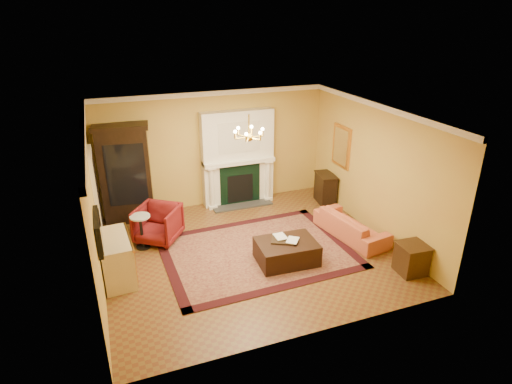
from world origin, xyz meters
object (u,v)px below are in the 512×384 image
wingback_armchair (158,222)px  leather_ottoman (287,251)px  end_table (411,259)px  commode (116,258)px  pedestal_table (141,229)px  china_cabinet (126,176)px  coral_sofa (351,222)px  console_table (325,189)px

wingback_armchair → leather_ottoman: size_ratio=0.76×
end_table → wingback_armchair: bearing=145.8°
wingback_armchair → commode: (-0.97, -1.22, -0.02)m
commode → end_table: 5.75m
pedestal_table → leather_ottoman: 3.17m
china_cabinet → coral_sofa: (4.66, -2.67, -0.79)m
leather_ottoman → end_table: bearing=-26.6°
china_cabinet → wingback_armchair: (0.50, -1.31, -0.70)m
wingback_armchair → pedestal_table: (-0.38, -0.21, -0.00)m
end_table → leather_ottoman: bearing=150.4°
wingback_armchair → coral_sofa: wingback_armchair is taller
commode → leather_ottoman: commode is taller
wingback_armchair → pedestal_table: size_ratio=1.17×
wingback_armchair → commode: 1.56m
commode → console_table: bearing=14.6°
commode → leather_ottoman: size_ratio=0.98×
pedestal_table → end_table: size_ratio=1.31×
end_table → coral_sofa: bearing=100.6°
wingback_armchair → end_table: 5.42m
coral_sofa → pedestal_table: bearing=66.7°
china_cabinet → pedestal_table: china_cabinet is taller
commode → leather_ottoman: 3.37m
coral_sofa → leather_ottoman: (-1.83, -0.47, -0.13)m
commode → end_table: size_ratio=1.99×
china_cabinet → coral_sofa: china_cabinet is taller
china_cabinet → end_table: (4.97, -4.36, -0.86)m
console_table → end_table: bearing=-82.1°
pedestal_table → end_table: pedestal_table is taller
commode → china_cabinet: bearing=76.2°
china_cabinet → leather_ottoman: size_ratio=1.92×
china_cabinet → pedestal_table: (0.11, -1.52, -0.70)m
china_cabinet → wingback_armchair: 1.56m
console_table → leather_ottoman: console_table is taller
wingback_armchair → coral_sofa: size_ratio=0.48×
leather_ottoman → pedestal_table: bearing=152.2°
commode → console_table: size_ratio=1.52×
china_cabinet → console_table: size_ratio=2.98×
pedestal_table → leather_ottoman: (2.72, -1.62, -0.21)m
pedestal_table → commode: size_ratio=0.66×
wingback_armchair → console_table: bearing=41.8°
leather_ottoman → console_table: bearing=50.1°
wingback_armchair → console_table: size_ratio=1.17×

